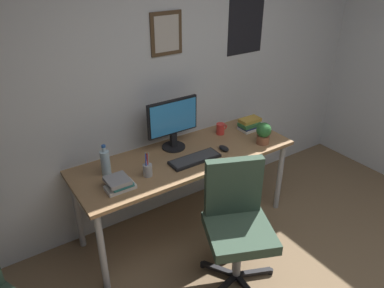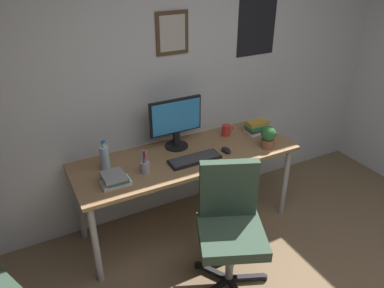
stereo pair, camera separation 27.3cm
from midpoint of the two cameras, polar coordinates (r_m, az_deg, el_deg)
wall_back at (r=3.25m, az=1.31°, el=10.93°), size 4.40×0.10×2.60m
desk at (r=3.11m, az=1.67°, el=-2.94°), size 1.87×0.66×0.74m
office_chair at (r=2.73m, az=8.79°, el=-11.70°), size 0.60×0.61×0.95m
monitor at (r=3.09m, az=0.03°, el=3.45°), size 0.46×0.20×0.43m
keyboard at (r=2.99m, az=3.05°, el=-2.41°), size 0.43×0.15×0.03m
computer_mouse at (r=3.13m, az=7.77°, el=-0.99°), size 0.06×0.11×0.04m
water_bottle at (r=2.86m, az=-10.60°, el=-2.19°), size 0.07×0.07×0.25m
coffee_mug_near at (r=3.39m, az=7.59°, el=2.07°), size 0.11×0.08×0.10m
potted_plant at (r=3.23m, az=14.00°, el=1.12°), size 0.13×0.13×0.19m
pen_cup at (r=2.81m, az=-4.45°, el=-3.60°), size 0.07×0.07×0.20m
book_stack_left at (r=3.49m, az=12.10°, el=2.50°), size 0.21×0.14×0.11m
book_stack_right at (r=2.71m, az=-8.90°, el=-5.48°), size 0.21×0.17×0.09m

